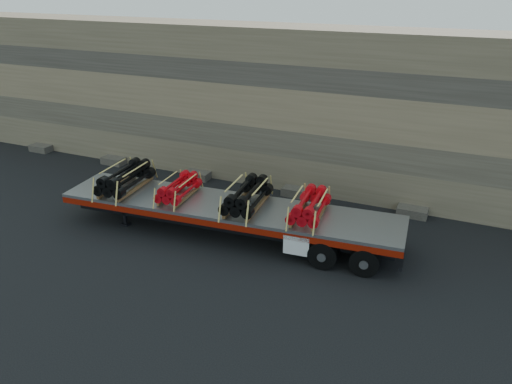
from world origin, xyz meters
TOP-DOWN VIEW (x-y plane):
  - ground at (0.00, 0.00)m, footprint 120.00×120.00m
  - rock_wall at (0.00, 6.50)m, footprint 44.00×3.00m
  - trailer at (0.93, 0.18)m, footprint 12.87×3.49m
  - bundle_front at (-3.33, -0.17)m, footprint 1.44×2.58m
  - bundle_midfront at (-1.03, 0.02)m, footprint 1.17×2.09m
  - bundle_midrear at (1.70, 0.24)m, footprint 1.41×2.51m
  - bundle_rear at (3.98, 0.43)m, footprint 1.28×2.28m

SIDE VIEW (x-z plane):
  - ground at x=0.00m, z-range 0.00..0.00m
  - trailer at x=0.93m, z-range 0.00..1.27m
  - bundle_midfront at x=-1.03m, z-range 1.27..1.99m
  - bundle_rear at x=3.98m, z-range 1.27..2.05m
  - bundle_midrear at x=1.70m, z-range 1.27..2.13m
  - bundle_front at x=-3.33m, z-range 1.27..2.15m
  - rock_wall at x=0.00m, z-range 0.00..7.00m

